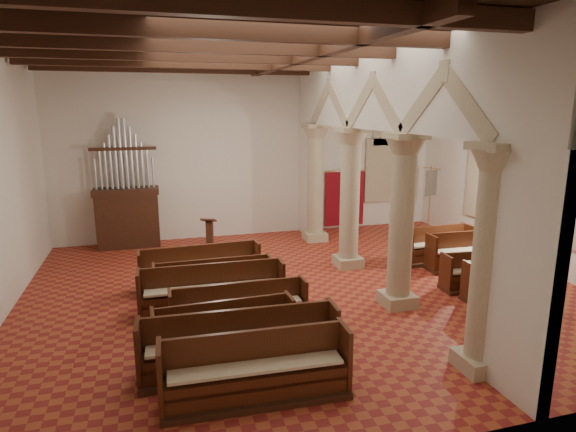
# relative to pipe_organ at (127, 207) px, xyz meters

# --- Properties ---
(floor) EXTENTS (14.00, 14.00, 0.00)m
(floor) POSITION_rel_pipe_organ_xyz_m (4.50, -5.50, -1.37)
(floor) COLOR #A14123
(floor) RESTS_ON ground
(ceiling) EXTENTS (14.00, 14.00, 0.00)m
(ceiling) POSITION_rel_pipe_organ_xyz_m (4.50, -5.50, 4.63)
(ceiling) COLOR #332211
(ceiling) RESTS_ON wall_back
(wall_back) EXTENTS (14.00, 0.02, 6.00)m
(wall_back) POSITION_rel_pipe_organ_xyz_m (4.50, 0.50, 1.63)
(wall_back) COLOR silver
(wall_back) RESTS_ON floor
(wall_front) EXTENTS (14.00, 0.02, 6.00)m
(wall_front) POSITION_rel_pipe_organ_xyz_m (4.50, -11.50, 1.63)
(wall_front) COLOR silver
(wall_front) RESTS_ON floor
(wall_right) EXTENTS (0.02, 12.00, 6.00)m
(wall_right) POSITION_rel_pipe_organ_xyz_m (11.50, -5.50, 1.63)
(wall_right) COLOR silver
(wall_right) RESTS_ON floor
(ceiling_beams) EXTENTS (13.80, 11.80, 0.30)m
(ceiling_beams) POSITION_rel_pipe_organ_xyz_m (4.50, -5.50, 4.45)
(ceiling_beams) COLOR #3D1F13
(ceiling_beams) RESTS_ON wall_back
(arcade) EXTENTS (0.90, 11.90, 6.00)m
(arcade) POSITION_rel_pipe_organ_xyz_m (6.30, -5.50, 2.19)
(arcade) COLOR #BDAC8C
(arcade) RESTS_ON floor
(window_right_b) EXTENTS (0.03, 1.00, 2.20)m
(window_right_b) POSITION_rel_pipe_organ_xyz_m (11.48, -3.00, 0.83)
(window_right_b) COLOR #337453
(window_right_b) RESTS_ON wall_right
(window_back) EXTENTS (1.00, 0.03, 2.20)m
(window_back) POSITION_rel_pipe_organ_xyz_m (9.50, 0.48, 0.83)
(window_back) COLOR #337453
(window_back) RESTS_ON wall_back
(pipe_organ) EXTENTS (2.10, 0.85, 4.40)m
(pipe_organ) POSITION_rel_pipe_organ_xyz_m (0.00, 0.00, 0.00)
(pipe_organ) COLOR #3D1F13
(pipe_organ) RESTS_ON floor
(lectern) EXTENTS (0.56, 0.60, 1.15)m
(lectern) POSITION_rel_pipe_organ_xyz_m (2.56, -1.31, -0.90)
(lectern) COLOR #342310
(lectern) RESTS_ON floor
(dossal_curtain) EXTENTS (1.80, 0.07, 2.17)m
(dossal_curtain) POSITION_rel_pipe_organ_xyz_m (8.00, 0.42, -0.21)
(dossal_curtain) COLOR maroon
(dossal_curtain) RESTS_ON floor
(processional_banner) EXTENTS (0.57, 0.73, 2.60)m
(processional_banner) POSITION_rel_pipe_organ_xyz_m (10.50, -1.56, -0.54)
(processional_banner) COLOR #3D1F13
(processional_banner) RESTS_ON floor
(hymnal_box_a) EXTENTS (0.40, 0.37, 0.32)m
(hymnal_box_a) POSITION_rel_pipe_organ_xyz_m (3.25, -9.53, -1.11)
(hymnal_box_a) COLOR navy
(hymnal_box_a) RESTS_ON floor
(hymnal_box_b) EXTENTS (0.41, 0.35, 0.36)m
(hymnal_box_b) POSITION_rel_pipe_organ_xyz_m (3.41, -7.20, -1.09)
(hymnal_box_b) COLOR #151695
(hymnal_box_b) RESTS_ON floor
(hymnal_box_c) EXTENTS (0.33, 0.29, 0.29)m
(hymnal_box_c) POSITION_rel_pipe_organ_xyz_m (2.89, -6.18, -1.13)
(hymnal_box_c) COLOR navy
(hymnal_box_c) RESTS_ON floor
(tube_heater_a) EXTENTS (1.10, 0.37, 0.11)m
(tube_heater_a) POSITION_rel_pipe_organ_xyz_m (2.18, -9.74, -1.21)
(tube_heater_a) COLOR white
(tube_heater_a) RESTS_ON floor
(tube_heater_b) EXTENTS (0.94, 0.22, 0.09)m
(tube_heater_b) POSITION_rel_pipe_organ_xyz_m (1.50, -9.44, -1.21)
(tube_heater_b) COLOR white
(tube_heater_b) RESTS_ON floor
(nave_pew_0) EXTENTS (3.06, 0.88, 1.13)m
(nave_pew_0) POSITION_rel_pipe_organ_xyz_m (2.25, -9.79, -1.00)
(nave_pew_0) COLOR #3D1F13
(nave_pew_0) RESTS_ON floor
(nave_pew_1) EXTENTS (3.54, 0.91, 1.13)m
(nave_pew_1) POSITION_rel_pipe_organ_xyz_m (2.16, -8.91, -1.00)
(nave_pew_1) COLOR #3D1F13
(nave_pew_1) RESTS_ON floor
(nave_pew_2) EXTENTS (2.70, 0.74, 1.00)m
(nave_pew_2) POSITION_rel_pipe_organ_xyz_m (2.00, -8.12, -1.04)
(nave_pew_2) COLOR #3D1F13
(nave_pew_2) RESTS_ON floor
(nave_pew_3) EXTENTS (2.92, 0.64, 0.96)m
(nave_pew_3) POSITION_rel_pipe_organ_xyz_m (2.47, -7.15, -1.05)
(nave_pew_3) COLOR #3D1F13
(nave_pew_3) RESTS_ON floor
(nave_pew_4) EXTENTS (3.33, 0.83, 1.11)m
(nave_pew_4) POSITION_rel_pipe_organ_xyz_m (2.03, -6.13, -1.01)
(nave_pew_4) COLOR #3D1F13
(nave_pew_4) RESTS_ON floor
(nave_pew_5) EXTENTS (2.91, 0.64, 0.95)m
(nave_pew_5) POSITION_rel_pipe_organ_xyz_m (2.17, -5.28, -1.06)
(nave_pew_5) COLOR #3D1F13
(nave_pew_5) RESTS_ON floor
(nave_pew_6) EXTENTS (3.17, 0.90, 1.09)m
(nave_pew_6) POSITION_rel_pipe_organ_xyz_m (1.93, -4.45, -1.01)
(nave_pew_6) COLOR #3D1F13
(nave_pew_6) RESTS_ON floor
(aisle_pew_0) EXTENTS (1.91, 0.70, 1.02)m
(aisle_pew_0) POSITION_rel_pipe_organ_xyz_m (8.90, -7.40, -1.03)
(aisle_pew_0) COLOR #3D1F13
(aisle_pew_0) RESTS_ON floor
(aisle_pew_1) EXTENTS (1.96, 0.78, 0.98)m
(aisle_pew_1) POSITION_rel_pipe_organ_xyz_m (8.82, -6.62, -1.04)
(aisle_pew_1) COLOR #3D1F13
(aisle_pew_1) RESTS_ON floor
(aisle_pew_2) EXTENTS (2.22, 0.83, 1.09)m
(aisle_pew_2) POSITION_rel_pipe_organ_xyz_m (9.44, -5.15, -1.01)
(aisle_pew_2) COLOR #3D1F13
(aisle_pew_2) RESTS_ON floor
(aisle_pew_3) EXTENTS (2.25, 0.82, 1.08)m
(aisle_pew_3) POSITION_rel_pipe_organ_xyz_m (9.11, -4.32, -1.01)
(aisle_pew_3) COLOR #3D1F13
(aisle_pew_3) RESTS_ON floor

